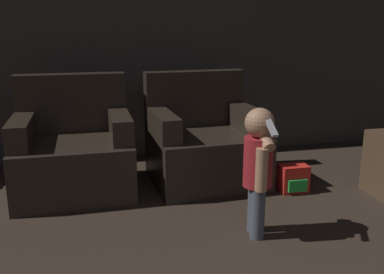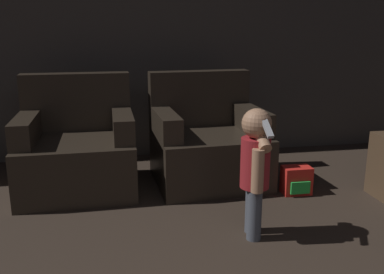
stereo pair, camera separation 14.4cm
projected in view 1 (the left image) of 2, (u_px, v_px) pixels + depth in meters
wall_back at (149, 29)px, 4.26m from camera, size 8.40×0.05×2.60m
armchair_left at (74, 152)px, 3.51m from camera, size 0.93×0.86×0.94m
armchair_right at (204, 144)px, 3.75m from camera, size 0.97×0.90×0.94m
person_toddler at (258, 162)px, 2.70m from camera, size 0.19×0.33×0.85m
toy_backpack at (294, 179)px, 3.52m from camera, size 0.23×0.17×0.23m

